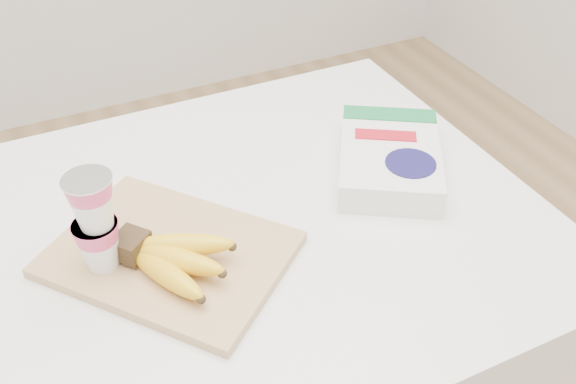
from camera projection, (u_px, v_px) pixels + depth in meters
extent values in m
cube|color=tan|center=(170.00, 254.00, 0.96)|extent=(0.41, 0.42, 0.02)
cube|color=#382816|center=(131.00, 245.00, 0.92)|extent=(0.07, 0.06, 0.03)
ellipsoid|color=yellow|center=(166.00, 274.00, 0.89)|extent=(0.09, 0.15, 0.05)
sphere|color=#382816|center=(201.00, 299.00, 0.85)|extent=(0.01, 0.01, 0.01)
ellipsoid|color=yellow|center=(177.00, 260.00, 0.90)|extent=(0.13, 0.14, 0.05)
sphere|color=#382816|center=(222.00, 274.00, 0.88)|extent=(0.01, 0.01, 0.01)
ellipsoid|color=yellow|center=(183.00, 245.00, 0.92)|extent=(0.15, 0.10, 0.05)
sphere|color=#382816|center=(232.00, 247.00, 0.92)|extent=(0.01, 0.01, 0.01)
cylinder|color=silver|center=(86.00, 179.00, 0.83)|extent=(0.07, 0.07, 0.00)
cube|color=white|center=(389.00, 159.00, 1.12)|extent=(0.27, 0.30, 0.05)
cube|color=#1A763D|center=(390.00, 114.00, 1.18)|extent=(0.17, 0.13, 0.00)
cylinder|color=#161246|center=(411.00, 163.00, 1.06)|extent=(0.12, 0.12, 0.00)
cube|color=red|center=(386.00, 135.00, 1.12)|extent=(0.11, 0.08, 0.00)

